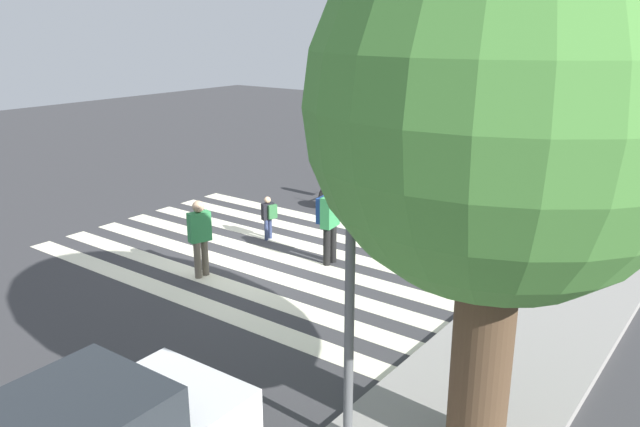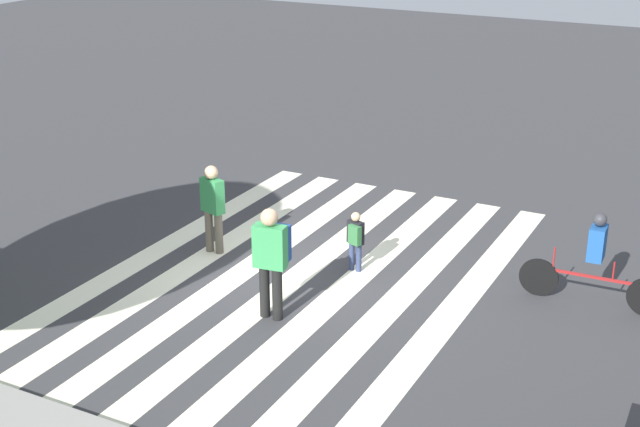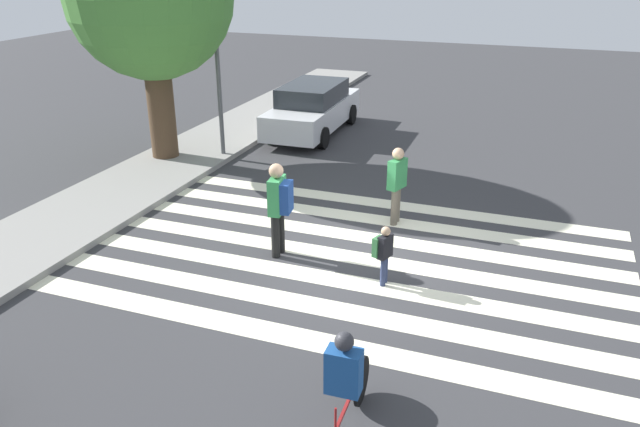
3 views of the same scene
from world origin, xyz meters
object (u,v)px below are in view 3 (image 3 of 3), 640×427
Objects in this scene: cyclist_far_lane at (343,388)px; car_parked_silver_sedan at (313,108)px; pedestrian_adult_blue_shirt at (397,181)px; pedestrian_child_with_backpack at (383,251)px; traffic_light at (220,32)px; pedestrian_adult_yellow_jacket at (279,203)px.

cyclist_far_lane is 13.64m from car_parked_silver_sedan.
pedestrian_child_with_backpack is (-2.66, -0.43, -0.30)m from pedestrian_adult_blue_shirt.
traffic_light is at bearing -113.07° from pedestrian_child_with_backpack.
pedestrian_adult_blue_shirt is 1.52× the size of pedestrian_child_with_backpack.
pedestrian_adult_yellow_jacket reaches higher than pedestrian_adult_blue_shirt.
traffic_light is 2.67× the size of pedestrian_adult_yellow_jacket.
car_parked_silver_sedan is (8.67, 4.60, 0.15)m from pedestrian_child_with_backpack.
traffic_light is 1.02× the size of car_parked_silver_sedan.
cyclist_far_lane is (-6.61, -1.01, -0.08)m from pedestrian_adult_blue_shirt.
traffic_light reaches higher than cyclist_far_lane.
traffic_light is 4.46× the size of pedestrian_child_with_backpack.
pedestrian_adult_blue_shirt is 2.71m from pedestrian_child_with_backpack.
car_parked_silver_sedan is at bearing -21.85° from traffic_light.
pedestrian_child_with_backpack is at bearing -132.28° from traffic_light.
pedestrian_adult_blue_shirt reaches higher than car_parked_silver_sedan.
traffic_light is at bearing 29.60° from pedestrian_adult_yellow_jacket.
pedestrian_adult_blue_shirt is at bearing -151.59° from pedestrian_child_with_backpack.
pedestrian_adult_blue_shirt is at bearing -146.59° from car_parked_silver_sedan.
pedestrian_adult_yellow_jacket is (-4.96, -3.79, -2.35)m from traffic_light.
car_parked_silver_sedan is at bearing -127.06° from pedestrian_adult_blue_shirt.
pedestrian_adult_blue_shirt is 0.71× the size of cyclist_far_lane.
pedestrian_adult_blue_shirt is 7.31m from car_parked_silver_sedan.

